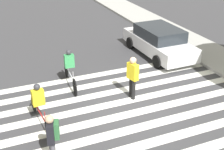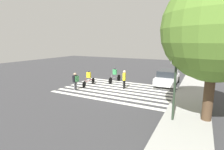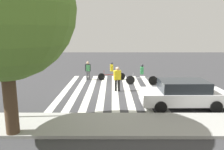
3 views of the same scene
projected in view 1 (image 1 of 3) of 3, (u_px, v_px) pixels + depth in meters
name	position (u px, v px, depth m)	size (l,w,h in m)	color
ground_plane	(129.00, 107.00, 11.86)	(60.00, 60.00, 0.00)	#38383A
crosswalk_stripes	(129.00, 107.00, 11.86)	(6.64, 10.00, 0.01)	silver
pedestrian_adult_tall_backpack	(133.00, 75.00, 12.08)	(0.52, 0.33, 1.75)	black
pedestrian_adult_yellow_jacket	(52.00, 135.00, 8.74)	(0.48, 0.45, 1.61)	#4C4C51
cyclist_near_curb	(39.00, 103.00, 10.49)	(2.38, 0.42, 1.57)	black
cyclist_mid_street	(70.00, 67.00, 13.08)	(2.49, 0.42, 1.65)	black
car_parked_dark_suv	(159.00, 41.00, 16.28)	(4.65, 2.11, 1.51)	silver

